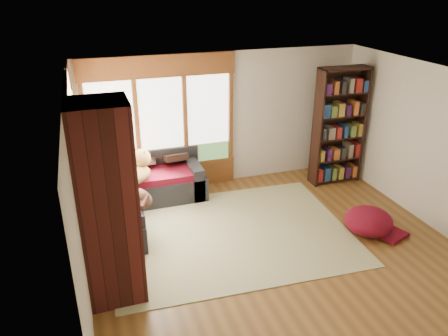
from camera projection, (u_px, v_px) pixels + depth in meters
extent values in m
plane|color=brown|center=(273.00, 245.00, 6.80)|extent=(5.50, 5.50, 0.00)
plane|color=white|center=(282.00, 79.00, 5.75)|extent=(5.50, 5.50, 0.00)
cube|color=silver|center=(223.00, 120.00, 8.45)|extent=(5.50, 0.04, 2.60)
cube|color=silver|center=(388.00, 271.00, 4.11)|extent=(5.50, 0.04, 2.60)
cube|color=silver|center=(77.00, 197.00, 5.49)|extent=(0.04, 5.00, 2.60)
cube|color=silver|center=(432.00, 148.00, 7.07)|extent=(0.04, 5.00, 2.60)
cube|color=brown|center=(162.00, 124.00, 8.06)|extent=(2.82, 0.10, 1.90)
cube|color=white|center=(162.00, 124.00, 8.06)|extent=(2.54, 0.09, 1.62)
cube|color=brown|center=(77.00, 158.00, 6.52)|extent=(0.10, 2.62, 1.90)
cube|color=white|center=(77.00, 158.00, 6.52)|extent=(0.09, 2.36, 1.62)
cube|color=olive|center=(75.00, 117.00, 7.09)|extent=(0.03, 0.72, 0.90)
cube|color=#471914|center=(108.00, 205.00, 5.29)|extent=(0.70, 0.70, 2.60)
cube|color=black|center=(145.00, 192.00, 8.03)|extent=(2.20, 0.90, 0.42)
cube|color=black|center=(141.00, 165.00, 8.17)|extent=(2.20, 0.20, 0.38)
cube|color=black|center=(198.00, 180.00, 8.28)|extent=(0.20, 0.90, 0.60)
cube|color=maroon|center=(140.00, 182.00, 7.79)|extent=(1.90, 0.66, 0.12)
cube|color=black|center=(113.00, 214.00, 7.28)|extent=(0.90, 2.20, 0.42)
cube|color=black|center=(88.00, 196.00, 7.01)|extent=(0.20, 2.20, 0.38)
cube|color=black|center=(118.00, 241.00, 6.37)|extent=(0.90, 0.20, 0.60)
cube|color=maroon|center=(121.00, 208.00, 6.90)|extent=(0.66, 1.20, 0.12)
cube|color=maroon|center=(115.00, 184.00, 7.72)|extent=(0.66, 0.66, 0.12)
cube|color=beige|center=(231.00, 233.00, 7.11)|extent=(3.94, 3.09, 0.01)
cube|color=black|center=(360.00, 124.00, 8.63)|extent=(0.04, 0.33, 2.32)
cube|color=black|center=(317.00, 129.00, 8.36)|extent=(0.04, 0.33, 2.32)
cube|color=black|center=(335.00, 124.00, 8.63)|extent=(0.99, 0.02, 2.32)
cube|color=black|center=(333.00, 178.00, 8.94)|extent=(0.91, 0.31, 0.03)
cube|color=black|center=(335.00, 158.00, 8.76)|extent=(0.91, 0.31, 0.03)
cube|color=black|center=(338.00, 137.00, 8.58)|extent=(0.91, 0.31, 0.03)
cube|color=black|center=(340.00, 115.00, 8.40)|extent=(0.91, 0.31, 0.03)
cube|color=black|center=(343.00, 93.00, 8.22)|extent=(0.91, 0.31, 0.03)
cube|color=black|center=(345.00, 69.00, 8.04)|extent=(0.91, 0.31, 0.03)
cube|color=#726659|center=(339.00, 127.00, 8.47)|extent=(0.87, 0.25, 2.16)
ellipsoid|color=maroon|center=(368.00, 220.00, 7.06)|extent=(0.91, 0.91, 0.42)
ellipsoid|color=olive|center=(132.00, 175.00, 7.46)|extent=(0.93, 0.92, 0.27)
sphere|color=olive|center=(142.00, 162.00, 7.64)|extent=(0.45, 0.45, 0.32)
cone|color=olive|center=(139.00, 156.00, 7.55)|extent=(0.17, 0.17, 0.14)
ellipsoid|color=#3C251E|center=(134.00, 197.00, 6.75)|extent=(0.73, 0.86, 0.25)
sphere|color=#3C251E|center=(124.00, 184.00, 6.88)|extent=(0.39, 0.39, 0.30)
cone|color=#3C251E|center=(125.00, 179.00, 6.80)|extent=(0.14, 0.14, 0.13)
cube|color=black|center=(179.00, 155.00, 8.19)|extent=(0.45, 0.12, 0.45)
cube|color=black|center=(147.00, 159.00, 8.02)|extent=(0.45, 0.12, 0.45)
cube|color=black|center=(96.00, 176.00, 7.35)|extent=(0.45, 0.12, 0.45)
cube|color=black|center=(100.00, 206.00, 6.39)|extent=(0.45, 0.12, 0.45)
cube|color=maroon|center=(114.00, 163.00, 7.84)|extent=(0.42, 0.12, 0.42)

